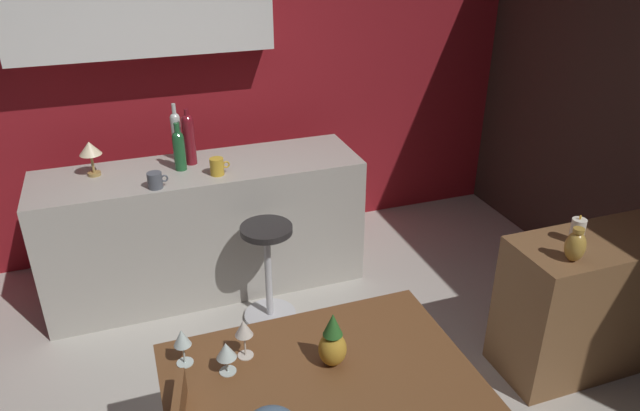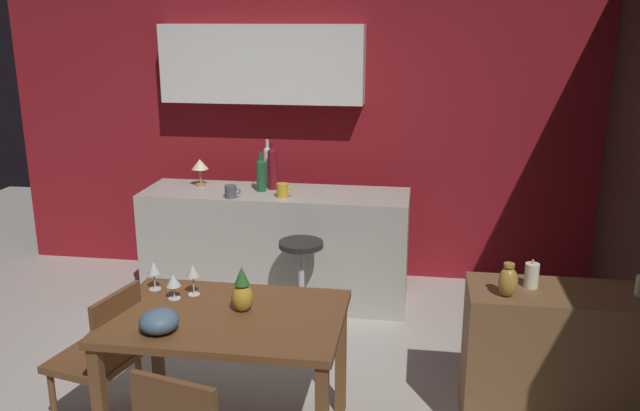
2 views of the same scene
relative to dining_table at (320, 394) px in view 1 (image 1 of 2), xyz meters
The scene contains 17 objects.
wall_kitchen_back 2.68m from the dining_table, 92.86° to the left, with size 5.20×0.33×2.60m.
dining_table is the anchor object (origin of this frame).
kitchen_counter 1.91m from the dining_table, 94.74° to the left, with size 2.10×0.60×0.90m, color #B2ADA3.
sideboard_cabinet 1.85m from the dining_table, 11.73° to the left, with size 1.10×0.44×0.82m, color brown.
bar_stool 1.41m from the dining_table, 84.09° to the left, with size 0.34×0.34×0.68m.
wine_glass_left 0.40m from the dining_table, 139.47° to the left, with size 0.07×0.07×0.18m.
wine_glass_right 0.60m from the dining_table, 152.84° to the left, with size 0.07×0.07×0.17m.
wine_glass_center 0.42m from the dining_table, 156.77° to the left, with size 0.08×0.08×0.14m.
pineapple_centerpiece 0.22m from the dining_table, 35.65° to the left, with size 0.11×0.11×0.25m.
wine_bottle_ruby 2.03m from the dining_table, 95.57° to the left, with size 0.08×0.08×0.37m.
wine_bottle_green 1.96m from the dining_table, 98.09° to the left, with size 0.08×0.08×0.31m.
wine_bottle_clear 2.14m from the dining_table, 97.06° to the left, with size 0.07×0.07×0.38m.
cup_slate 1.75m from the dining_table, 105.14° to the left, with size 0.12×0.09×0.10m.
cup_mustard 1.77m from the dining_table, 92.04° to the left, with size 0.12×0.09×0.11m.
counter_lamp 2.18m from the dining_table, 111.83° to the left, with size 0.14×0.14×0.22m.
pillar_candle_tall 1.65m from the dining_table, 14.58° to the left, with size 0.08×0.08×0.16m.
vase_brass 1.48m from the dining_table, 10.50° to the left, with size 0.10×0.10×0.18m.
Camera 1 is at (-0.53, -2.17, 2.39)m, focal length 33.10 mm.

